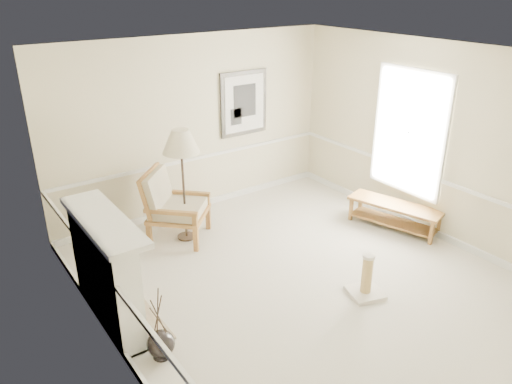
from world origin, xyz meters
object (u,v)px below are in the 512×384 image
Objects in this scene: floor_vase at (161,344)px; scratching_post at (366,282)px; floor_lamp at (181,145)px; armchair at (170,203)px; bench at (394,212)px.

scratching_post is at bearing -9.97° from floor_vase.
floor_vase is 2.94m from floor_lamp.
floor_vase is 0.74× the size of armchair.
armchair is 3.50m from bench.
floor_vase is at bearing -172.44° from bench.
bench is at bearing 30.95° from scratching_post.
armchair is 2.03× the size of scratching_post.
floor_vase is 4.34m from bench.
bench is 2.64× the size of scratching_post.
floor_vase is 0.57× the size of bench.
floor_lamp reaches higher than armchair.
armchair reaches higher than floor_vase.
floor_vase is at bearing -123.62° from floor_lamp.
floor_vase is 2.69m from armchair.
floor_vase reaches higher than scratching_post.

